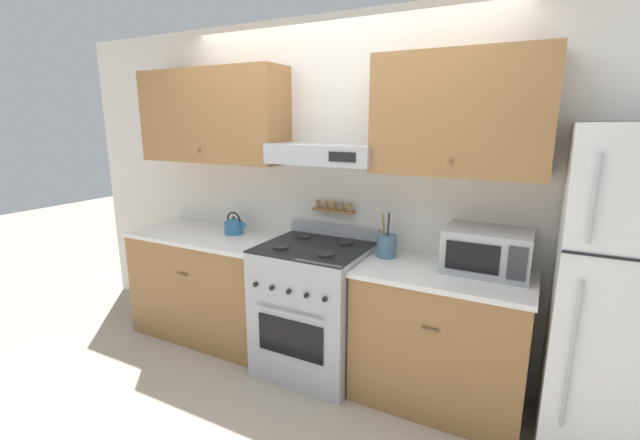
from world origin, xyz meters
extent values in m
plane|color=#B2A38E|center=(0.00, 0.00, 0.00)|extent=(16.00, 16.00, 0.00)
cube|color=silver|center=(0.00, 0.66, 1.27)|extent=(5.20, 0.08, 2.55)
cube|color=olive|center=(-1.03, 0.46, 1.85)|extent=(1.30, 0.33, 0.73)
sphere|color=brown|center=(-1.03, 0.28, 1.58)|extent=(0.02, 0.02, 0.02)
cube|color=olive|center=(0.90, 0.46, 1.85)|extent=(1.04, 0.33, 0.73)
sphere|color=brown|center=(0.90, 0.28, 1.58)|extent=(0.02, 0.02, 0.02)
cube|color=#ADAFB5|center=(0.00, 0.44, 1.58)|extent=(0.79, 0.37, 0.14)
cube|color=black|center=(0.22, 0.25, 1.58)|extent=(0.19, 0.01, 0.06)
cube|color=olive|center=(0.00, 0.58, 1.15)|extent=(0.34, 0.07, 0.02)
cylinder|color=olive|center=(-0.14, 0.58, 1.19)|extent=(0.03, 0.03, 0.06)
cylinder|color=olive|center=(-0.07, 0.58, 1.19)|extent=(0.03, 0.03, 0.06)
cylinder|color=olive|center=(0.00, 0.58, 1.19)|extent=(0.03, 0.03, 0.06)
cylinder|color=olive|center=(0.07, 0.58, 1.19)|extent=(0.03, 0.03, 0.06)
cylinder|color=olive|center=(0.14, 0.58, 1.19)|extent=(0.03, 0.03, 0.06)
cube|color=olive|center=(-1.03, 0.32, 0.43)|extent=(1.30, 0.60, 0.86)
cube|color=white|center=(-1.03, 0.32, 0.88)|extent=(1.32, 0.63, 0.03)
cylinder|color=brown|center=(-1.03, 0.01, 0.65)|extent=(0.10, 0.01, 0.01)
cube|color=olive|center=(0.90, 0.32, 0.43)|extent=(1.04, 0.60, 0.86)
cube|color=white|center=(0.90, 0.32, 0.88)|extent=(1.06, 0.63, 0.03)
cylinder|color=brown|center=(0.90, 0.01, 0.65)|extent=(0.10, 0.01, 0.01)
cube|color=#ADAFB5|center=(0.00, 0.28, 0.47)|extent=(0.73, 0.67, 0.94)
cube|color=black|center=(0.00, -0.06, 0.39)|extent=(0.50, 0.01, 0.26)
cylinder|color=#ADAFB5|center=(0.00, -0.09, 0.58)|extent=(0.51, 0.02, 0.02)
cube|color=black|center=(0.00, 0.28, 0.94)|extent=(0.73, 0.67, 0.01)
cylinder|color=#232326|center=(-0.18, 0.12, 0.96)|extent=(0.11, 0.11, 0.02)
cylinder|color=#232326|center=(0.18, 0.12, 0.96)|extent=(0.11, 0.11, 0.02)
cylinder|color=#232326|center=(-0.18, 0.44, 0.96)|extent=(0.11, 0.11, 0.02)
cylinder|color=#232326|center=(0.18, 0.44, 0.96)|extent=(0.11, 0.11, 0.02)
cylinder|color=black|center=(-0.26, -0.07, 0.73)|extent=(0.03, 0.02, 0.03)
cylinder|color=black|center=(-0.13, -0.07, 0.73)|extent=(0.03, 0.02, 0.03)
cylinder|color=black|center=(0.00, -0.07, 0.73)|extent=(0.03, 0.02, 0.03)
cylinder|color=black|center=(0.13, -0.07, 0.73)|extent=(0.03, 0.02, 0.03)
cylinder|color=black|center=(0.26, -0.07, 0.73)|extent=(0.03, 0.02, 0.03)
cube|color=#ADAFB5|center=(0.00, 0.59, 0.99)|extent=(0.73, 0.04, 0.09)
cylinder|color=#ADAFB5|center=(1.59, -0.10, 1.48)|extent=(0.02, 0.02, 0.40)
cylinder|color=#ADAFB5|center=(1.59, -0.10, 0.72)|extent=(0.02, 0.02, 0.76)
cylinder|color=teal|center=(-0.85, 0.44, 0.95)|extent=(0.16, 0.16, 0.10)
ellipsoid|color=teal|center=(-0.85, 0.44, 0.99)|extent=(0.15, 0.15, 0.06)
sphere|color=black|center=(-0.85, 0.44, 1.03)|extent=(0.02, 0.02, 0.02)
cylinder|color=teal|center=(-0.77, 0.44, 0.96)|extent=(0.10, 0.03, 0.08)
torus|color=black|center=(-0.85, 0.44, 1.01)|extent=(0.14, 0.01, 0.14)
cube|color=#ADAFB5|center=(1.12, 0.46, 1.03)|extent=(0.50, 0.39, 0.27)
cube|color=black|center=(1.06, 0.26, 1.03)|extent=(0.30, 0.01, 0.17)
cube|color=#38383D|center=(1.31, 0.26, 1.03)|extent=(0.10, 0.01, 0.20)
cylinder|color=slate|center=(0.48, 0.44, 0.97)|extent=(0.14, 0.14, 0.15)
cylinder|color=olive|center=(0.46, 0.43, 1.13)|extent=(0.01, 0.05, 0.16)
cylinder|color=#28282B|center=(0.49, 0.44, 1.13)|extent=(0.01, 0.04, 0.16)
cylinder|color=#B2B2B7|center=(0.51, 0.45, 1.13)|extent=(0.01, 0.03, 0.16)
camera|label=1|loc=(1.39, -2.27, 1.81)|focal=24.00mm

